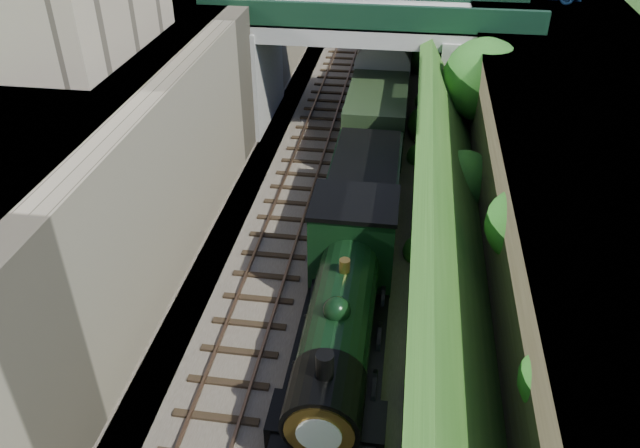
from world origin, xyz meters
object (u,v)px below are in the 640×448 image
at_px(road_bridge, 378,54).
at_px(tender, 364,196).
at_px(locomotive, 343,311).
at_px(tree, 485,82).

height_order(road_bridge, tender, road_bridge).
relative_size(road_bridge, tender, 2.67).
bearing_deg(road_bridge, locomotive, -89.17).
relative_size(tree, locomotive, 0.65).
xyz_separation_m(road_bridge, tree, (4.97, -4.85, 0.57)).
relative_size(road_bridge, tree, 2.42).
bearing_deg(tree, locomotive, -110.32).
height_order(road_bridge, locomotive, road_bridge).
distance_m(tree, tender, 7.76).
xyz_separation_m(locomotive, tender, (-0.00, 7.36, -0.27)).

